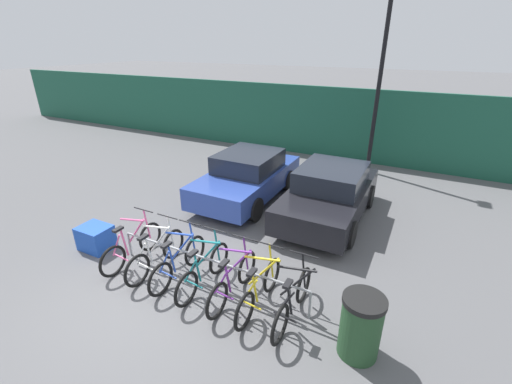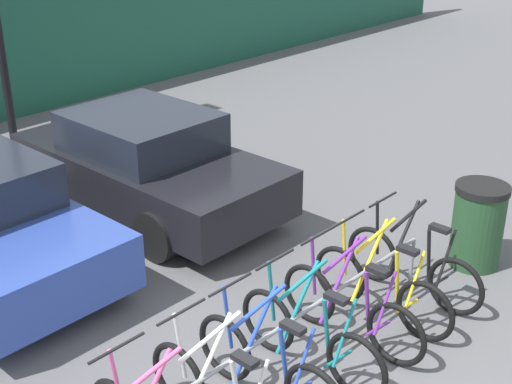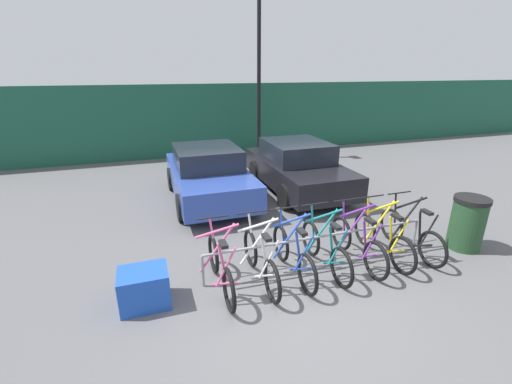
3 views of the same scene
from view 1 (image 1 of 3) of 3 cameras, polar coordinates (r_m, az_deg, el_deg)
name	(u,v)px [view 1 (image 1 of 3)]	position (r m, az deg, el deg)	size (l,w,h in m)	color
ground_plane	(155,290)	(7.03, -16.51, -15.46)	(120.00, 120.00, 0.00)	#59595B
hoarding_wall	(316,122)	(14.15, 10.04, 11.46)	(36.00, 0.16, 2.75)	#19513D
bike_rack	(207,261)	(6.72, -8.12, -11.36)	(4.17, 0.04, 0.57)	gray
bicycle_pink	(132,246)	(7.74, -19.91, -8.51)	(0.68, 1.71, 1.05)	black
bicycle_white	(156,254)	(7.33, -16.30, -9.96)	(0.68, 1.71, 1.05)	black
bicycle_blue	(179,262)	(6.99, -12.78, -11.32)	(0.68, 1.71, 1.05)	black
bicycle_teal	(204,271)	(6.68, -8.72, -12.83)	(0.68, 1.71, 1.05)	black
bicycle_purple	(233,281)	(6.39, -3.85, -14.53)	(0.68, 1.71, 1.05)	black
bicycle_yellow	(259,290)	(6.19, 0.54, -15.96)	(0.68, 1.71, 1.05)	black
bicycle_black	(293,301)	(6.00, 6.15, -17.63)	(0.68, 1.71, 1.05)	black
car_blue	(247,176)	(10.06, -1.45, 2.62)	(1.91, 3.92, 1.40)	#2D479E
car_black	(329,193)	(9.14, 12.14, -0.22)	(1.91, 3.99, 1.40)	black
lamp_post	(380,75)	(12.39, 20.02, 17.81)	(0.24, 0.44, 5.92)	black
trash_bin	(361,326)	(5.59, 17.04, -20.58)	(0.63, 0.63, 1.03)	#234728
cargo_crate	(96,238)	(8.58, -25.14, -6.90)	(0.70, 0.56, 0.55)	blue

